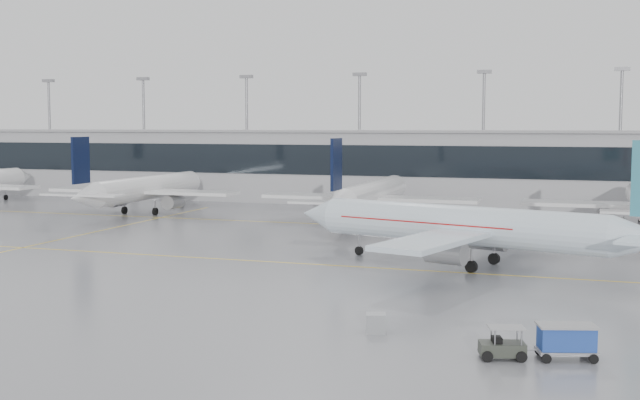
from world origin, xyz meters
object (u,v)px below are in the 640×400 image
(air_canada_jet, at_px, (471,227))
(baggage_cart, at_px, (566,339))
(gse_unit, at_px, (376,323))
(baggage_tug, at_px, (502,347))

(air_canada_jet, bearing_deg, baggage_cart, 124.46)
(baggage_cart, height_order, gse_unit, baggage_cart)
(baggage_tug, relative_size, gse_unit, 3.11)
(air_canada_jet, xyz_separation_m, gse_unit, (-2.52, -25.95, -3.20))
(baggage_cart, distance_m, gse_unit, 11.89)
(air_canada_jet, height_order, baggage_tug, air_canada_jet)
(baggage_tug, bearing_deg, air_canada_jet, 84.58)
(baggage_cart, bearing_deg, gse_unit, 152.70)
(air_canada_jet, height_order, baggage_cart, air_canada_jet)
(baggage_cart, relative_size, gse_unit, 2.89)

